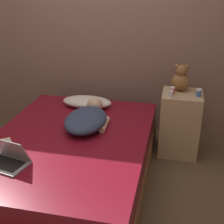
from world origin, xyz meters
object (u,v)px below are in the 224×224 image
(bottle_blue, at_px, (199,93))
(bottle_clear, at_px, (171,94))
(pillow, at_px, (87,102))
(bottle_red, at_px, (172,91))
(teddy_bear, at_px, (181,79))
(laptop, at_px, (8,158))
(person_lying, at_px, (87,118))

(bottle_blue, distance_m, bottle_clear, 0.29)
(pillow, distance_m, bottle_red, 0.96)
(teddy_bear, height_order, bottle_clear, teddy_bear)
(laptop, height_order, bottle_clear, bottle_clear)
(person_lying, bearing_deg, laptop, -119.47)
(laptop, distance_m, teddy_bear, 1.91)
(bottle_blue, bearing_deg, pillow, 178.39)
(bottle_blue, bearing_deg, person_lying, -158.04)
(pillow, relative_size, laptop, 1.51)
(bottle_red, relative_size, bottle_clear, 1.07)
(teddy_bear, bearing_deg, laptop, -133.43)
(pillow, height_order, person_lying, person_lying)
(pillow, xyz_separation_m, bottle_blue, (1.20, -0.03, 0.22))
(bottle_red, bearing_deg, bottle_blue, -0.27)
(bottle_blue, relative_size, bottle_red, 0.98)
(person_lying, height_order, bottle_blue, bottle_blue)
(teddy_bear, relative_size, bottle_red, 3.61)
(teddy_bear, bearing_deg, person_lying, -146.93)
(laptop, bearing_deg, person_lying, 74.39)
(laptop, bearing_deg, teddy_bear, 58.79)
(teddy_bear, distance_m, bottle_blue, 0.25)
(laptop, bearing_deg, bottle_clear, 55.36)
(bottle_clear, bearing_deg, bottle_red, 84.50)
(bottle_red, bearing_deg, pillow, 178.01)
(laptop, height_order, bottle_blue, bottle_blue)
(pillow, height_order, bottle_blue, bottle_blue)
(pillow, relative_size, teddy_bear, 1.95)
(bottle_red, xyz_separation_m, bottle_clear, (-0.01, -0.10, -0.00))
(pillow, bearing_deg, bottle_clear, -7.85)
(laptop, bearing_deg, bottle_red, 57.46)
(laptop, relative_size, bottle_clear, 4.99)
(bottle_blue, relative_size, bottle_clear, 1.05)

